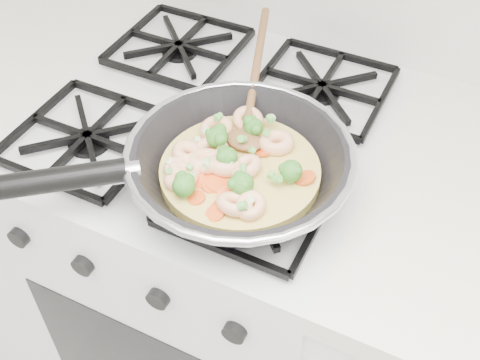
% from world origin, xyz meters
% --- Properties ---
extents(stove, '(0.60, 0.60, 0.92)m').
position_xyz_m(stove, '(0.00, 1.70, 0.46)').
color(stove, white).
rests_on(stove, ground).
extents(skillet, '(0.46, 0.56, 0.10)m').
position_xyz_m(skillet, '(0.12, 1.56, 0.96)').
color(skillet, black).
rests_on(skillet, stove).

